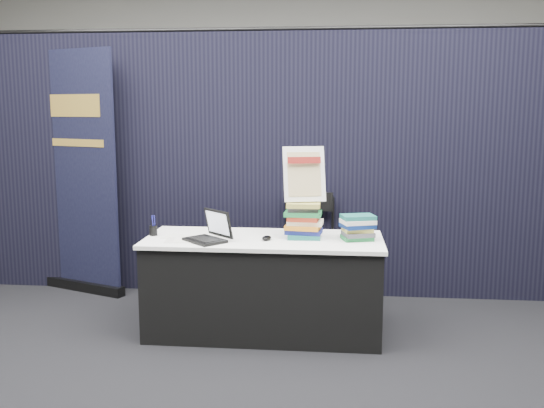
{
  "coord_description": "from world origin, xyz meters",
  "views": [
    {
      "loc": [
        0.52,
        -3.93,
        1.73
      ],
      "look_at": [
        0.06,
        0.55,
        1.01
      ],
      "focal_mm": 40.0,
      "sensor_mm": 36.0,
      "label": 1
    }
  ],
  "objects": [
    {
      "name": "book_stack_short",
      "position": [
        0.7,
        0.54,
        0.84
      ],
      "size": [
        0.26,
        0.23,
        0.19
      ],
      "rotation": [
        0.0,
        0.0,
        0.34
      ],
      "color": "#1E7239",
      "rests_on": "display_table"
    },
    {
      "name": "floor",
      "position": [
        0.0,
        0.0,
        0.0
      ],
      "size": [
        8.0,
        8.0,
        0.0
      ],
      "primitive_type": "plane",
      "color": "black",
      "rests_on": "ground"
    },
    {
      "name": "pullup_banner",
      "position": [
        -1.85,
        1.47,
        1.0
      ],
      "size": [
        0.93,
        0.44,
        2.26
      ],
      "rotation": [
        0.0,
        0.0,
        -0.37
      ],
      "color": "black",
      "rests_on": "floor"
    },
    {
      "name": "display_table",
      "position": [
        0.0,
        0.55,
        0.38
      ],
      "size": [
        1.8,
        0.75,
        0.75
      ],
      "color": "black",
      "rests_on": "floor"
    },
    {
      "name": "brochure_right",
      "position": [
        -0.5,
        0.45,
        0.75
      ],
      "size": [
        0.34,
        0.25,
        0.0
      ],
      "primitive_type": "cube",
      "rotation": [
        0.0,
        0.0,
        0.07
      ],
      "color": "white",
      "rests_on": "display_table"
    },
    {
      "name": "brochure_left",
      "position": [
        -0.58,
        0.4,
        0.75
      ],
      "size": [
        0.3,
        0.23,
        0.0
      ],
      "primitive_type": "cube",
      "rotation": [
        0.0,
        0.0,
        0.09
      ],
      "color": "silver",
      "rests_on": "display_table"
    },
    {
      "name": "info_sign",
      "position": [
        0.3,
        0.6,
        1.23
      ],
      "size": [
        0.34,
        0.19,
        0.43
      ],
      "rotation": [
        0.0,
        0.0,
        0.25
      ],
      "color": "black",
      "rests_on": "book_stack_tall"
    },
    {
      "name": "book_stack_tall",
      "position": [
        0.3,
        0.57,
        0.89
      ],
      "size": [
        0.26,
        0.21,
        0.28
      ],
      "rotation": [
        0.0,
        0.0,
        -0.06
      ],
      "color": "#185D57",
      "rests_on": "display_table"
    },
    {
      "name": "brochure_mid",
      "position": [
        -0.62,
        0.49,
        0.75
      ],
      "size": [
        0.31,
        0.26,
        0.0
      ],
      "primitive_type": "cube",
      "rotation": [
        0.0,
        0.0,
        -0.3
      ],
      "color": "white",
      "rests_on": "display_table"
    },
    {
      "name": "laptop",
      "position": [
        -0.42,
        0.41,
        0.81
      ],
      "size": [
        0.36,
        0.4,
        0.23
      ],
      "rotation": [
        0.0,
        0.0,
        -0.75
      ],
      "color": "black",
      "rests_on": "display_table"
    },
    {
      "name": "stacking_chair",
      "position": [
        0.31,
        1.32,
        0.54
      ],
      "size": [
        0.5,
        0.5,
        0.98
      ],
      "rotation": [
        0.0,
        0.0,
        -0.13
      ],
      "color": "black",
      "rests_on": "floor"
    },
    {
      "name": "wall_back",
      "position": [
        0.0,
        4.0,
        1.75
      ],
      "size": [
        8.0,
        0.02,
        3.5
      ],
      "primitive_type": "cube",
      "color": "#A4A39B",
      "rests_on": "floor"
    },
    {
      "name": "pen_cup",
      "position": [
        -0.86,
        0.55,
        0.79
      ],
      "size": [
        0.06,
        0.06,
        0.08
      ],
      "primitive_type": "cylinder",
      "rotation": [
        0.0,
        0.0,
        -0.05
      ],
      "color": "black",
      "rests_on": "display_table"
    },
    {
      "name": "mouse",
      "position": [
        0.03,
        0.47,
        0.77
      ],
      "size": [
        0.09,
        0.12,
        0.03
      ],
      "primitive_type": "ellipsoid",
      "rotation": [
        0.0,
        0.0,
        -0.22
      ],
      "color": "black",
      "rests_on": "display_table"
    },
    {
      "name": "drape_partition",
      "position": [
        0.0,
        1.6,
        1.2
      ],
      "size": [
        6.0,
        0.08,
        2.4
      ],
      "primitive_type": "cube",
      "color": "black",
      "rests_on": "floor"
    }
  ]
}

